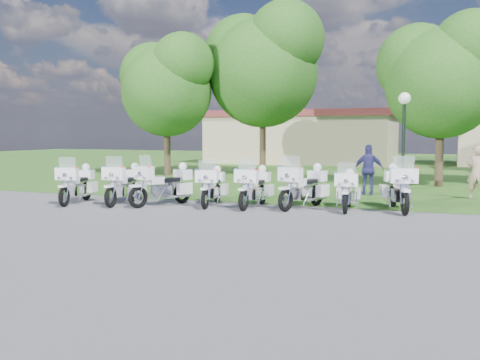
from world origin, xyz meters
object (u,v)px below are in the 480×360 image
at_px(motorcycle_1, 125,184).
at_px(motorcycle_3, 212,186).
at_px(bystander_c, 369,170).
at_px(motorcycle_5, 304,186).
at_px(motorcycle_4, 255,186).
at_px(lamp_post, 404,118).
at_px(motorcycle_2, 164,184).
at_px(motorcycle_0, 77,183).
at_px(motorcycle_6, 348,189).
at_px(bystander_a, 477,173).
at_px(motorcycle_7, 398,187).

bearing_deg(motorcycle_1, motorcycle_3, -173.40).
bearing_deg(bystander_c, motorcycle_5, 63.11).
bearing_deg(motorcycle_4, lamp_post, -131.82).
xyz_separation_m(motorcycle_3, motorcycle_5, (2.95, 0.51, 0.06)).
bearing_deg(bystander_c, motorcycle_4, 49.07).
xyz_separation_m(motorcycle_1, motorcycle_2, (1.40, 0.18, 0.02)).
height_order(motorcycle_0, bystander_c, bystander_c).
relative_size(motorcycle_3, lamp_post, 0.59).
xyz_separation_m(motorcycle_6, bystander_a, (3.79, 4.27, 0.33)).
bearing_deg(motorcycle_2, motorcycle_6, -146.08).
height_order(motorcycle_1, motorcycle_3, motorcycle_1).
relative_size(motorcycle_5, bystander_c, 1.27).
distance_m(motorcycle_3, motorcycle_4, 1.43).
bearing_deg(motorcycle_1, motorcycle_6, -176.51).
relative_size(motorcycle_1, motorcycle_5, 0.99).
xyz_separation_m(motorcycle_1, motorcycle_6, (7.19, 1.32, -0.05)).
height_order(motorcycle_5, motorcycle_6, motorcycle_5).
bearing_deg(motorcycle_2, lamp_post, -120.24).
height_order(motorcycle_2, bystander_c, bystander_c).
height_order(motorcycle_2, bystander_a, bystander_a).
relative_size(motorcycle_6, bystander_a, 1.16).
distance_m(motorcycle_7, bystander_c, 4.06).
relative_size(motorcycle_2, bystander_c, 1.22).
bearing_deg(bystander_a, motorcycle_3, 34.07).
bearing_deg(motorcycle_6, motorcycle_7, -169.08).
xyz_separation_m(motorcycle_7, bystander_c, (-1.42, 3.79, 0.25)).
distance_m(motorcycle_1, motorcycle_4, 4.40).
xyz_separation_m(motorcycle_0, motorcycle_1, (1.61, 0.44, 0.02)).
distance_m(motorcycle_6, bystander_a, 5.72).
bearing_deg(motorcycle_7, motorcycle_0, -4.21).
bearing_deg(motorcycle_6, motorcycle_0, 4.90).
xyz_separation_m(motorcycle_1, bystander_c, (7.21, 5.56, 0.28)).
distance_m(motorcycle_3, bystander_a, 9.46).
bearing_deg(motorcycle_3, motorcycle_7, 179.74).
distance_m(motorcycle_7, bystander_a, 4.49).
distance_m(motorcycle_5, bystander_c, 4.57).
xyz_separation_m(motorcycle_4, bystander_c, (2.89, 4.73, 0.29)).
bearing_deg(lamp_post, motorcycle_7, -87.27).
bearing_deg(motorcycle_2, motorcycle_1, 30.11).
distance_m(lamp_post, bystander_a, 3.20).
bearing_deg(motorcycle_0, motorcycle_7, 178.09).
xyz_separation_m(motorcycle_2, bystander_a, (9.58, 5.41, 0.26)).
bearing_deg(motorcycle_4, motorcycle_3, 5.20).
height_order(motorcycle_6, lamp_post, lamp_post).
bearing_deg(motorcycle_3, motorcycle_5, 178.97).
xyz_separation_m(motorcycle_4, motorcycle_7, (4.32, 0.94, 0.05)).
bearing_deg(motorcycle_1, bystander_a, -159.91).
xyz_separation_m(motorcycle_5, bystander_a, (5.13, 4.38, 0.26)).
xyz_separation_m(motorcycle_3, motorcycle_4, (1.43, 0.13, 0.02)).
xyz_separation_m(motorcycle_0, bystander_a, (12.59, 6.02, 0.30)).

